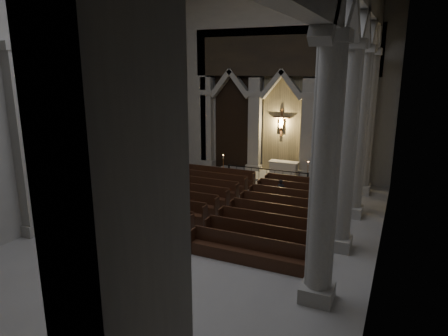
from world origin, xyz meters
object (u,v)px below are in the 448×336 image
object	(u,v)px
altar	(284,168)
worshipper	(281,191)
candle_stand_left	(223,172)
altar_rail	(267,174)
candle_stand_right	(307,179)
pews	(230,207)

from	to	relation	value
altar	worshipper	xyz separation A→B (m)	(1.22, -4.69, -0.02)
altar	candle_stand_left	world-z (taller)	candle_stand_left
altar	candle_stand_left	distance (m)	3.96
candle_stand_left	altar_rail	bearing A→B (deg)	-4.50
altar	candle_stand_right	size ratio (longest dim) A/B	1.24
altar	candle_stand_right	xyz separation A→B (m)	(1.80, -1.00, -0.22)
altar_rail	altar	bearing A→B (deg)	74.48
candle_stand_right	worshipper	xyz separation A→B (m)	(-0.59, -3.69, 0.20)
worshipper	candle_stand_right	bearing A→B (deg)	73.69
candle_stand_right	pews	size ratio (longest dim) A/B	0.15
candle_stand_left	altar	bearing A→B (deg)	24.59
altar_rail	pews	world-z (taller)	pews
altar_rail	candle_stand_right	distance (m)	2.50
candle_stand_left	worshipper	xyz separation A→B (m)	(4.81, -3.05, 0.19)
pews	candle_stand_right	bearing A→B (deg)	70.42
candle_stand_left	pews	bearing A→B (deg)	-62.47
altar	altar_rail	size ratio (longest dim) A/B	0.36
candle_stand_right	candle_stand_left	bearing A→B (deg)	-173.15
candle_stand_left	worshipper	size ratio (longest dim) A/B	1.28
altar_rail	worshipper	world-z (taller)	worshipper
altar	worshipper	distance (m)	4.84
candle_stand_right	worshipper	size ratio (longest dim) A/B	1.24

